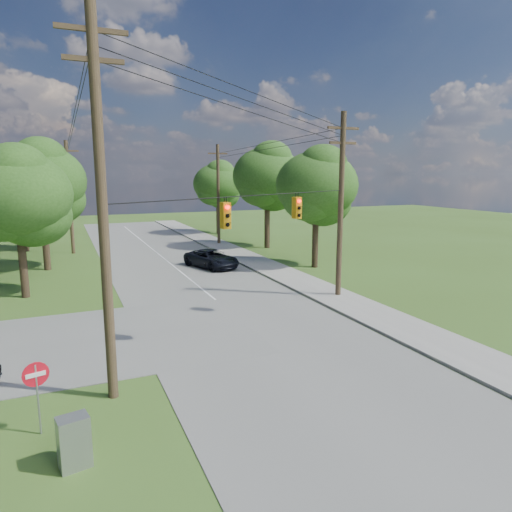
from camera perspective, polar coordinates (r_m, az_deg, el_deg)
name	(u,v)px	position (r m, az deg, el deg)	size (l,w,h in m)	color
ground	(250,377)	(16.73, -0.81, -14.90)	(140.00, 140.00, 0.00)	#3C5A1E
main_road	(249,327)	(21.73, -0.93, -8.83)	(10.00, 100.00, 0.03)	gray
sidewalk_east	(366,309)	(24.90, 13.60, -6.51)	(2.60, 100.00, 0.12)	#A39F98
pole_sw	(102,204)	(14.50, -18.68, 6.22)	(2.00, 0.32, 12.00)	#4D3B27
pole_ne	(341,203)	(26.49, 10.56, 6.51)	(2.00, 0.32, 10.50)	#4D3B27
pole_north_e	(218,194)	(46.44, -4.74, 7.75)	(2.00, 0.32, 10.00)	#4D3B27
pole_north_w	(70,196)	(44.08, -22.28, 6.90)	(2.00, 0.32, 10.00)	#4D3B27
power_lines	(196,137)	(26.65, -7.51, 14.54)	(13.93, 29.62, 4.93)	black
traffic_signals	(265,211)	(20.29, 1.10, 5.67)	(4.91, 3.27, 1.05)	orange
tree_w_near	(17,195)	(29.14, -27.74, 6.74)	(6.00, 6.00, 8.40)	#463223
tree_w_mid	(41,181)	(37.05, -25.34, 8.44)	(6.40, 6.40, 9.22)	#463223
tree_w_far	(21,183)	(47.15, -27.35, 8.06)	(6.00, 6.00, 8.73)	#463223
tree_e_near	(316,185)	(34.88, 7.57, 8.73)	(6.20, 6.20, 8.81)	#463223
tree_e_mid	(267,176)	(43.98, 1.43, 9.96)	(6.60, 6.60, 9.64)	#463223
tree_e_far	(218,184)	(54.82, -4.81, 8.95)	(5.80, 5.80, 8.32)	#463223
car_main_north	(212,259)	(35.12, -5.57, -0.32)	(2.26, 4.91, 1.36)	black
control_cabinet	(74,442)	(12.80, -21.79, -20.79)	(0.73, 0.53, 1.32)	#929598
do_not_enter_sign	(36,381)	(14.15, -25.77, -13.94)	(0.69, 0.22, 2.11)	#929598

